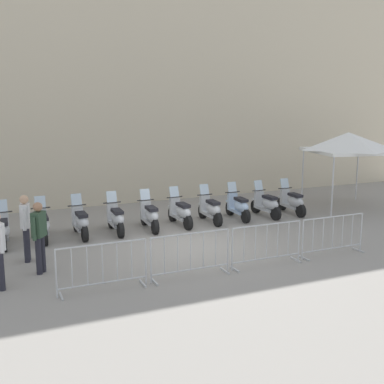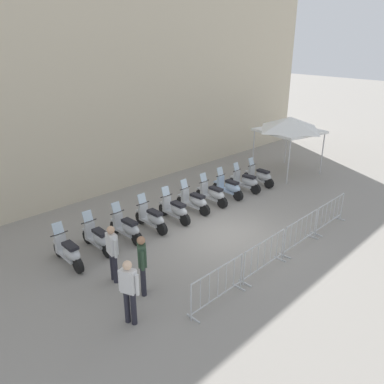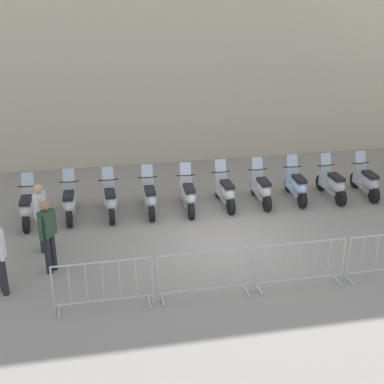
{
  "view_description": "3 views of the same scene",
  "coord_description": "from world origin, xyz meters",
  "px_view_note": "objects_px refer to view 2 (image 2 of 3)",
  "views": [
    {
      "loc": [
        -2.81,
        -12.82,
        4.01
      ],
      "look_at": [
        0.52,
        2.34,
        1.1
      ],
      "focal_mm": 44.63,
      "sensor_mm": 36.0,
      "label": 1
    },
    {
      "loc": [
        -7.65,
        -9.22,
        6.32
      ],
      "look_at": [
        -0.37,
        1.63,
        1.15
      ],
      "focal_mm": 35.31,
      "sensor_mm": 36.0,
      "label": 2
    },
    {
      "loc": [
        -0.84,
        -11.78,
        6.18
      ],
      "look_at": [
        -0.87,
        1.29,
        0.82
      ],
      "focal_mm": 49.31,
      "sensor_mm": 36.0,
      "label": 3
    }
  ],
  "objects_px": {
    "officer_mid_plaza": "(142,262)",
    "officer_by_barriers": "(112,251)",
    "barrier_segment_1": "(264,256)",
    "motorcycle_6": "(213,194)",
    "barrier_segment_2": "(301,233)",
    "motorcycle_7": "(229,187)",
    "officer_near_row_end": "(129,289)",
    "motorcycle_2": "(127,228)",
    "canopy_tent": "(290,125)",
    "motorcycle_1": "(98,238)",
    "motorcycle_0": "(69,252)",
    "motorcycle_3": "(152,218)",
    "motorcycle_4": "(175,210)",
    "motorcycle_5": "(194,201)",
    "barrier_segment_3": "(330,214)",
    "motorcycle_9": "(260,176)",
    "motorcycle_8": "(246,182)",
    "barrier_segment_0": "(218,286)"
  },
  "relations": [
    {
      "from": "motorcycle_4",
      "to": "motorcycle_7",
      "type": "xyz_separation_m",
      "value": [
        3.19,
        0.74,
        0.0
      ]
    },
    {
      "from": "motorcycle_2",
      "to": "barrier_segment_0",
      "type": "relative_size",
      "value": 0.88
    },
    {
      "from": "motorcycle_0",
      "to": "barrier_segment_1",
      "type": "distance_m",
      "value": 5.85
    },
    {
      "from": "motorcycle_9",
      "to": "motorcycle_4",
      "type": "bearing_deg",
      "value": -168.57
    },
    {
      "from": "motorcycle_6",
      "to": "officer_by_barriers",
      "type": "relative_size",
      "value": 0.99
    },
    {
      "from": "canopy_tent",
      "to": "motorcycle_7",
      "type": "bearing_deg",
      "value": -167.67
    },
    {
      "from": "motorcycle_4",
      "to": "motorcycle_6",
      "type": "bearing_deg",
      "value": 13.01
    },
    {
      "from": "barrier_segment_0",
      "to": "motorcycle_1",
      "type": "bearing_deg",
      "value": 110.47
    },
    {
      "from": "motorcycle_1",
      "to": "motorcycle_0",
      "type": "bearing_deg",
      "value": -162.52
    },
    {
      "from": "motorcycle_2",
      "to": "canopy_tent",
      "type": "xyz_separation_m",
      "value": [
        9.99,
        2.11,
        2.06
      ]
    },
    {
      "from": "motorcycle_4",
      "to": "canopy_tent",
      "type": "xyz_separation_m",
      "value": [
        7.84,
        1.75,
        2.06
      ]
    },
    {
      "from": "motorcycle_6",
      "to": "barrier_segment_0",
      "type": "height_order",
      "value": "motorcycle_6"
    },
    {
      "from": "barrier_segment_1",
      "to": "canopy_tent",
      "type": "height_order",
      "value": "canopy_tent"
    },
    {
      "from": "motorcycle_6",
      "to": "officer_mid_plaza",
      "type": "distance_m",
      "value": 6.47
    },
    {
      "from": "barrier_segment_3",
      "to": "officer_by_barriers",
      "type": "bearing_deg",
      "value": 171.35
    },
    {
      "from": "officer_mid_plaza",
      "to": "motorcycle_7",
      "type": "bearing_deg",
      "value": 33.11
    },
    {
      "from": "barrier_segment_1",
      "to": "officer_by_barriers",
      "type": "relative_size",
      "value": 1.12
    },
    {
      "from": "officer_by_barriers",
      "to": "canopy_tent",
      "type": "xyz_separation_m",
      "value": [
        11.31,
        4.11,
        1.54
      ]
    },
    {
      "from": "barrier_segment_1",
      "to": "barrier_segment_2",
      "type": "xyz_separation_m",
      "value": [
        2.03,
        0.4,
        0.0
      ]
    },
    {
      "from": "motorcycle_8",
      "to": "officer_mid_plaza",
      "type": "xyz_separation_m",
      "value": [
        -7.34,
        -4.22,
        0.53
      ]
    },
    {
      "from": "motorcycle_8",
      "to": "barrier_segment_1",
      "type": "xyz_separation_m",
      "value": [
        -3.91,
        -5.25,
        0.07
      ]
    },
    {
      "from": "motorcycle_2",
      "to": "motorcycle_8",
      "type": "distance_m",
      "value": 6.56
    },
    {
      "from": "officer_mid_plaza",
      "to": "officer_by_barriers",
      "type": "relative_size",
      "value": 1.0
    },
    {
      "from": "motorcycle_6",
      "to": "officer_by_barriers",
      "type": "distance_m",
      "value": 6.31
    },
    {
      "from": "motorcycle_4",
      "to": "motorcycle_7",
      "type": "distance_m",
      "value": 3.28
    },
    {
      "from": "barrier_segment_0",
      "to": "officer_near_row_end",
      "type": "distance_m",
      "value": 2.31
    },
    {
      "from": "canopy_tent",
      "to": "officer_by_barriers",
      "type": "bearing_deg",
      "value": -160.03
    },
    {
      "from": "motorcycle_3",
      "to": "motorcycle_5",
      "type": "height_order",
      "value": "same"
    },
    {
      "from": "barrier_segment_1",
      "to": "motorcycle_1",
      "type": "bearing_deg",
      "value": 133.16
    },
    {
      "from": "motorcycle_0",
      "to": "motorcycle_5",
      "type": "bearing_deg",
      "value": 11.95
    },
    {
      "from": "motorcycle_8",
      "to": "motorcycle_9",
      "type": "bearing_deg",
      "value": 10.91
    },
    {
      "from": "motorcycle_2",
      "to": "motorcycle_7",
      "type": "distance_m",
      "value": 5.46
    },
    {
      "from": "motorcycle_4",
      "to": "motorcycle_5",
      "type": "bearing_deg",
      "value": 15.14
    },
    {
      "from": "motorcycle_8",
      "to": "canopy_tent",
      "type": "relative_size",
      "value": 0.59
    },
    {
      "from": "motorcycle_9",
      "to": "barrier_segment_1",
      "type": "distance_m",
      "value": 7.38
    },
    {
      "from": "officer_by_barriers",
      "to": "motorcycle_2",
      "type": "bearing_deg",
      "value": 56.49
    },
    {
      "from": "motorcycle_7",
      "to": "officer_near_row_end",
      "type": "xyz_separation_m",
      "value": [
        -7.03,
        -4.94,
        0.53
      ]
    },
    {
      "from": "motorcycle_8",
      "to": "barrier_segment_2",
      "type": "xyz_separation_m",
      "value": [
        -1.89,
        -4.84,
        0.07
      ]
    },
    {
      "from": "motorcycle_6",
      "to": "officer_by_barriers",
      "type": "bearing_deg",
      "value": -153.03
    },
    {
      "from": "motorcycle_3",
      "to": "motorcycle_0",
      "type": "bearing_deg",
      "value": -167.97
    },
    {
      "from": "motorcycle_0",
      "to": "officer_by_barriers",
      "type": "distance_m",
      "value": 1.8
    },
    {
      "from": "motorcycle_1",
      "to": "motorcycle_4",
      "type": "height_order",
      "value": "same"
    },
    {
      "from": "motorcycle_3",
      "to": "motorcycle_6",
      "type": "height_order",
      "value": "same"
    },
    {
      "from": "barrier_segment_2",
      "to": "officer_mid_plaza",
      "type": "xyz_separation_m",
      "value": [
        -5.46,
        0.63,
        0.46
      ]
    },
    {
      "from": "motorcycle_1",
      "to": "motorcycle_2",
      "type": "bearing_deg",
      "value": 7.97
    },
    {
      "from": "canopy_tent",
      "to": "barrier_segment_1",
      "type": "bearing_deg",
      "value": -140.64
    },
    {
      "from": "barrier_segment_2",
      "to": "barrier_segment_1",
      "type": "bearing_deg",
      "value": -168.75
    },
    {
      "from": "motorcycle_5",
      "to": "officer_mid_plaza",
      "type": "distance_m",
      "value": 5.51
    },
    {
      "from": "motorcycle_4",
      "to": "motorcycle_5",
      "type": "relative_size",
      "value": 1.01
    },
    {
      "from": "motorcycle_0",
      "to": "officer_near_row_end",
      "type": "relative_size",
      "value": 0.99
    }
  ]
}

